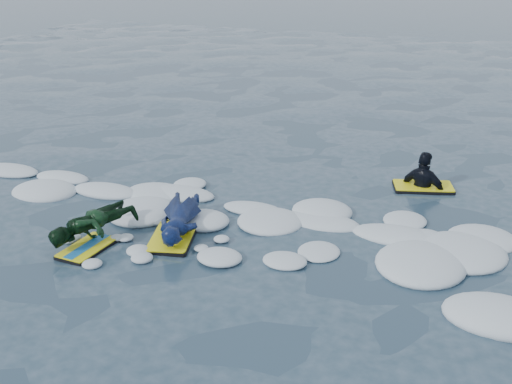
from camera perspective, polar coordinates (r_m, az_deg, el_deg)
ground at (r=9.66m, az=-10.57°, el=-3.85°), size 120.00×120.00×0.00m
foam_band at (r=10.47m, az=-7.73°, el=-1.56°), size 12.00×3.10×0.30m
prone_woman_unit at (r=9.54m, az=-6.84°, el=-2.51°), size 1.06×1.74×0.42m
prone_child_unit at (r=9.41m, az=-14.26°, el=-3.15°), size 1.12×1.46×0.52m
waiting_rider_unit at (r=11.60m, az=14.58°, el=-0.11°), size 1.13×0.82×1.53m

